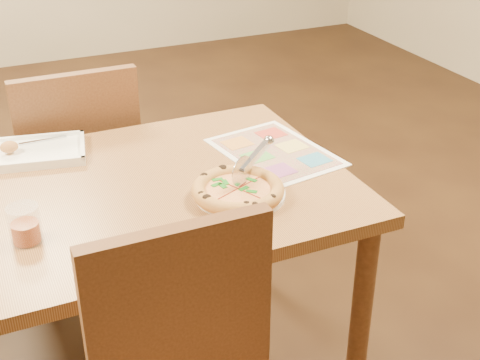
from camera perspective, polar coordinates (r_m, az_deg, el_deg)
name	(u,v)px	position (r m, az deg, el deg)	size (l,w,h in m)	color
dining_table	(120,219)	(1.91, -10.17, -3.26)	(1.30, 0.85, 0.72)	#9E713F
chair_far	(78,155)	(2.47, -13.66, 2.12)	(0.42, 0.42, 0.47)	brown
plate	(240,194)	(1.82, 0.00, -1.20)	(0.25, 0.25, 0.01)	white
pizza	(238,190)	(1.80, -0.18, -0.85)	(0.25, 0.25, 0.04)	#D48F48
pizza_cutter	(251,161)	(1.81, 0.94, 1.62)	(0.15, 0.09, 0.10)	silver
appetizer_tray	(34,153)	(2.13, -17.19, 2.22)	(0.33, 0.26, 0.06)	white
glass_tumbler	(25,227)	(1.69, -17.87, -3.81)	(0.08, 0.08, 0.10)	#8B300A
menu	(275,152)	(2.07, 3.00, 2.42)	(0.28, 0.40, 0.01)	white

